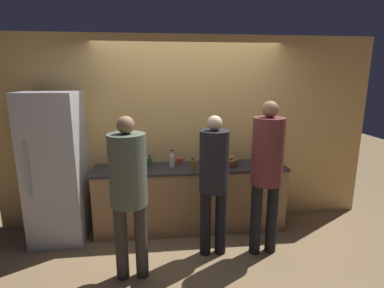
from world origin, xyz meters
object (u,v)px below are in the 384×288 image
person_center (214,176)px  person_right (267,165)px  fruit_bowl (227,162)px  cup_red (180,161)px  utensil_crock (138,159)px  refrigerator (57,168)px  potted_plant (270,152)px  bottle_amber (193,165)px  person_left (129,184)px  bottle_clear (172,160)px  bottle_green (150,162)px

person_center → person_right: bearing=-3.7°
fruit_bowl → cup_red: bearing=167.6°
fruit_bowl → utensil_crock: bearing=170.9°
refrigerator → potted_plant: refrigerator is taller
refrigerator → bottle_amber: refrigerator is taller
person_left → bottle_clear: size_ratio=7.35×
person_right → bottle_green: (-1.33, 0.77, -0.14)m
fruit_bowl → bottle_clear: 0.75m
potted_plant → bottle_amber: bearing=-164.9°
person_right → utensil_crock: (-1.49, 0.88, -0.13)m
cup_red → fruit_bowl: bearing=-12.4°
person_right → bottle_clear: size_ratio=7.79×
person_left → person_right: (1.51, 0.28, 0.06)m
person_left → bottle_amber: person_left is taller
fruit_bowl → utensil_crock: utensil_crock is taller
person_left → bottle_clear: 1.10m
cup_red → bottle_amber: bearing=-64.2°
person_right → bottle_amber: (-0.78, 0.53, -0.14)m
person_left → bottle_amber: bearing=48.0°
fruit_bowl → utensil_crock: (-1.20, 0.19, 0.02)m
bottle_green → bottle_amber: (0.55, -0.24, 0.00)m
person_left → bottle_green: size_ratio=10.81×
person_right → bottle_amber: person_right is taller
person_center → utensil_crock: person_center is taller
utensil_crock → cup_red: 0.57m
bottle_green → bottle_amber: bearing=-23.3°
utensil_crock → fruit_bowl: bearing=-9.1°
fruit_bowl → bottle_clear: bottle_clear is taller
person_left → cup_red: 1.26m
person_left → person_center: (0.91, 0.32, -0.06)m
person_left → bottle_green: 1.07m
person_right → fruit_bowl: 0.77m
refrigerator → person_right: size_ratio=1.05×
person_right → cup_red: 1.26m
fruit_bowl → bottle_green: bottle_green is taller
bottle_green → cup_red: bearing=9.5°
person_right → bottle_amber: bearing=145.9°
potted_plant → person_center: bearing=-140.1°
refrigerator → bottle_amber: (1.70, -0.10, 0.00)m
person_left → utensil_crock: person_left is taller
bottle_amber → bottle_clear: 0.32m
person_left → potted_plant: (1.87, 1.12, -0.01)m
utensil_crock → cup_red: utensil_crock is taller
bottle_green → potted_plant: size_ratio=0.66×
bottle_amber → person_center: bearing=-69.5°
cup_red → potted_plant: 1.28m
fruit_bowl → cup_red: (-0.63, 0.14, -0.01)m
refrigerator → potted_plant: 2.84m
fruit_bowl → utensil_crock: 1.22m
utensil_crock → potted_plant: 1.85m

